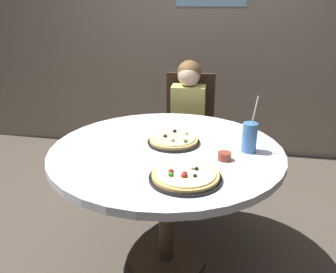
% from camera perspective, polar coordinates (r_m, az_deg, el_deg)
% --- Properties ---
extents(ground_plane, '(8.00, 8.00, 0.00)m').
position_cam_1_polar(ground_plane, '(2.38, -0.23, -18.76)').
color(ground_plane, '#4C4238').
extents(wall_with_window, '(5.20, 0.14, 2.90)m').
position_cam_1_polar(wall_with_window, '(3.65, 5.52, 19.92)').
color(wall_with_window, gray).
rests_on(wall_with_window, ground_plane).
extents(dining_table, '(1.28, 1.28, 0.75)m').
position_cam_1_polar(dining_table, '(2.02, -0.26, -4.24)').
color(dining_table, silver).
rests_on(dining_table, ground_plane).
extents(chair_wooden, '(0.42, 0.42, 0.95)m').
position_cam_1_polar(chair_wooden, '(3.00, 3.35, 1.77)').
color(chair_wooden, '#382619').
rests_on(chair_wooden, ground_plane).
extents(diner_child, '(0.27, 0.42, 1.08)m').
position_cam_1_polar(diner_child, '(2.85, 2.98, -0.31)').
color(diner_child, '#3F4766').
rests_on(diner_child, ground_plane).
extents(pizza_veggie, '(0.34, 0.34, 0.05)m').
position_cam_1_polar(pizza_veggie, '(1.65, 2.76, -6.27)').
color(pizza_veggie, black).
rests_on(pizza_veggie, dining_table).
extents(pizza_cheese, '(0.30, 0.30, 0.05)m').
position_cam_1_polar(pizza_cheese, '(2.04, 0.93, -0.62)').
color(pizza_cheese, black).
rests_on(pizza_cheese, dining_table).
extents(soda_cup, '(0.08, 0.08, 0.31)m').
position_cam_1_polar(soda_cup, '(1.96, 12.76, -0.12)').
color(soda_cup, '#3F72B2').
rests_on(soda_cup, dining_table).
extents(sauce_bowl, '(0.07, 0.07, 0.04)m').
position_cam_1_polar(sauce_bowl, '(1.86, 8.92, -3.10)').
color(sauce_bowl, brown).
rests_on(sauce_bowl, dining_table).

